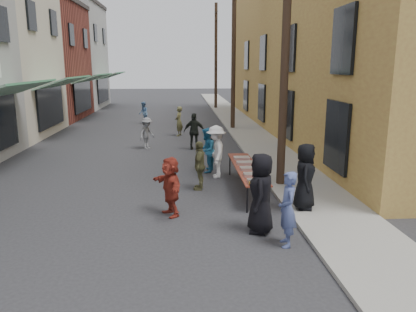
{
  "coord_description": "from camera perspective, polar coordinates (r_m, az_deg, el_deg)",
  "views": [
    {
      "loc": [
        1.17,
        -9.25,
        3.76
      ],
      "look_at": [
        1.91,
        1.76,
        1.3
      ],
      "focal_mm": 35.0,
      "sensor_mm": 36.0,
      "label": 1
    }
  ],
  "objects": [
    {
      "name": "guest_queue_back",
      "position": [
        10.37,
        -5.31,
        -4.27
      ],
      "size": [
        1.0,
        1.48,
        1.54
      ],
      "primitive_type": "imported",
      "rotation": [
        0.0,
        0.0,
        -1.14
      ],
      "color": "maroon",
      "rests_on": "ground"
    },
    {
      "name": "guest_front_a",
      "position": [
        9.33,
        7.46,
        -5.22
      ],
      "size": [
        0.78,
        1.02,
        1.86
      ],
      "primitive_type": "imported",
      "rotation": [
        0.0,
        0.0,
        -1.79
      ],
      "color": "black",
      "rests_on": "ground"
    },
    {
      "name": "passerby_mid",
      "position": [
        18.47,
        -1.92,
        3.46
      ],
      "size": [
        1.03,
        0.56,
        1.68
      ],
      "primitive_type": "imported",
      "rotation": [
        0.0,
        0.0,
        2.99
      ],
      "color": "black",
      "rests_on": "ground"
    },
    {
      "name": "utility_pole_near",
      "position": [
        12.67,
        10.89,
        15.7
      ],
      "size": [
        0.26,
        0.26,
        9.0
      ],
      "primitive_type": "cylinder",
      "color": "#2D2116",
      "rests_on": "ground"
    },
    {
      "name": "guest_front_d",
      "position": [
        13.83,
        1.15,
        0.62
      ],
      "size": [
        0.68,
        1.17,
        1.79
      ],
      "primitive_type": "imported",
      "rotation": [
        0.0,
        0.0,
        -1.56
      ],
      "color": "white",
      "rests_on": "ground"
    },
    {
      "name": "catering_tray_buns",
      "position": [
        12.07,
        5.73,
        -1.74
      ],
      "size": [
        0.5,
        0.33,
        0.08
      ],
      "primitive_type": "cube",
      "color": "tan",
      "rests_on": "serving_table"
    },
    {
      "name": "guest_front_b",
      "position": [
        8.75,
        11.11,
        -7.35
      ],
      "size": [
        0.41,
        0.61,
        1.63
      ],
      "primitive_type": "imported",
      "rotation": [
        0.0,
        0.0,
        -1.61
      ],
      "color": "#48558B",
      "rests_on": "ground"
    },
    {
      "name": "condiment_jar_b",
      "position": [
        10.56,
        5.93,
        -3.84
      ],
      "size": [
        0.07,
        0.07,
        0.08
      ],
      "primitive_type": "cylinder",
      "color": "#A57F26",
      "rests_on": "serving_table"
    },
    {
      "name": "condiment_jar_c",
      "position": [
        10.66,
        5.84,
        -3.69
      ],
      "size": [
        0.07,
        0.07,
        0.08
      ],
      "primitive_type": "cylinder",
      "color": "#A57F26",
      "rests_on": "serving_table"
    },
    {
      "name": "server",
      "position": [
        10.78,
        13.49,
        -2.82
      ],
      "size": [
        0.79,
        0.98,
        1.73
      ],
      "primitive_type": "imported",
      "rotation": [
        0.0,
        0.0,
        1.25
      ],
      "color": "black",
      "rests_on": "sidewalk"
    },
    {
      "name": "condiment_jar_a",
      "position": [
        10.47,
        6.02,
        -3.99
      ],
      "size": [
        0.07,
        0.07,
        0.08
      ],
      "primitive_type": "cylinder",
      "color": "#A57F26",
      "rests_on": "serving_table"
    },
    {
      "name": "catering_tray_foil_d",
      "position": [
        12.74,
        5.21,
        -0.97
      ],
      "size": [
        0.5,
        0.33,
        0.08
      ],
      "primitive_type": "cube",
      "color": "#B2B2B7",
      "rests_on": "serving_table"
    },
    {
      "name": "passerby_left",
      "position": [
        18.87,
        -8.59,
        3.19
      ],
      "size": [
        0.97,
        1.08,
        1.46
      ],
      "primitive_type": "imported",
      "rotation": [
        0.0,
        0.0,
        0.98
      ],
      "color": "slate",
      "rests_on": "ground"
    },
    {
      "name": "guest_front_e",
      "position": [
        12.48,
        -1.18,
        -1.34
      ],
      "size": [
        0.54,
        0.95,
        1.52
      ],
      "primitive_type": "imported",
      "rotation": [
        0.0,
        0.0,
        -1.77
      ],
      "color": "brown",
      "rests_on": "ground"
    },
    {
      "name": "passerby_right",
      "position": [
        22.23,
        -4.12,
        4.9
      ],
      "size": [
        0.54,
        0.68,
        1.61
      ],
      "primitive_type": "imported",
      "rotation": [
        0.0,
        0.0,
        4.41
      ],
      "color": "brown",
      "rests_on": "ground"
    },
    {
      "name": "serving_table",
      "position": [
        12.38,
        5.49,
        -1.75
      ],
      "size": [
        0.7,
        4.0,
        0.75
      ],
      "color": "maroon",
      "rests_on": "ground"
    },
    {
      "name": "cup_stack",
      "position": [
        10.59,
        8.22,
        -3.75
      ],
      "size": [
        0.08,
        0.08,
        0.12
      ],
      "primitive_type": "cylinder",
      "color": "tan",
      "rests_on": "serving_table"
    },
    {
      "name": "catering_tray_foil_b",
      "position": [
        11.4,
        6.3,
        -2.61
      ],
      "size": [
        0.5,
        0.33,
        0.08
      ],
      "primitive_type": "cube",
      "color": "#B2B2B7",
      "rests_on": "serving_table"
    },
    {
      "name": "guest_front_c",
      "position": [
        14.51,
        -0.21,
        0.81
      ],
      "size": [
        0.77,
        0.9,
        1.61
      ],
      "primitive_type": "imported",
      "rotation": [
        0.0,
        0.0,
        -1.79
      ],
      "color": "teal",
      "rests_on": "ground"
    },
    {
      "name": "utility_pole_far",
      "position": [
        36.4,
        1.12,
        13.74
      ],
      "size": [
        0.26,
        0.26,
        9.0
      ],
      "primitive_type": "cylinder",
      "color": "#2D2116",
      "rests_on": "ground"
    },
    {
      "name": "utility_pole_mid",
      "position": [
        24.47,
        3.62,
        14.28
      ],
      "size": [
        0.26,
        0.26,
        9.0
      ],
      "primitive_type": "cylinder",
      "color": "#2D2116",
      "rests_on": "ground"
    },
    {
      "name": "building_ochre",
      "position": [
        25.32,
        19.93,
        14.66
      ],
      "size": [
        10.0,
        28.0,
        10.0
      ],
      "primitive_type": "cube",
      "color": "#A27139",
      "rests_on": "ground"
    },
    {
      "name": "catering_tray_sausage",
      "position": [
        10.79,
        6.91,
        -3.51
      ],
      "size": [
        0.5,
        0.33,
        0.08
      ],
      "primitive_type": "cube",
      "color": "maroon",
      "rests_on": "serving_table"
    },
    {
      "name": "sidewalk",
      "position": [
        24.83,
        5.08,
        3.93
      ],
      "size": [
        2.2,
        60.0,
        0.1
      ],
      "primitive_type": "cube",
      "color": "gray",
      "rests_on": "ground"
    },
    {
      "name": "ground",
      "position": [
        10.06,
        -10.37,
        -9.61
      ],
      "size": [
        120.0,
        120.0,
        0.0
      ],
      "primitive_type": "plane",
      "color": "#28282B",
      "rests_on": "ground"
    },
    {
      "name": "catering_tray_buns_end",
      "position": [
        13.41,
        4.75,
        -0.27
      ],
      "size": [
        0.5,
        0.33,
        0.08
      ],
      "primitive_type": "cube",
      "color": "tan",
      "rests_on": "serving_table"
    },
    {
      "name": "passerby_far",
      "position": [
        27.1,
        -9.06,
        6.01
      ],
      "size": [
        0.69,
        0.81,
        1.47
      ],
      "primitive_type": "imported",
      "rotation": [
        0.0,
        0.0,
        4.93
      ],
      "color": "#577DA9",
      "rests_on": "ground"
    }
  ]
}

